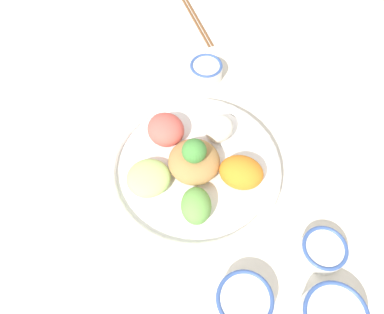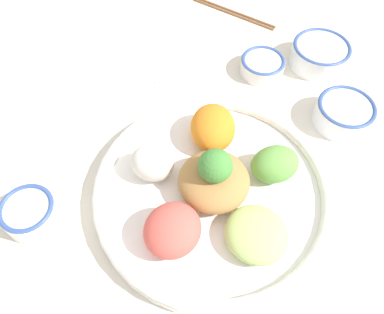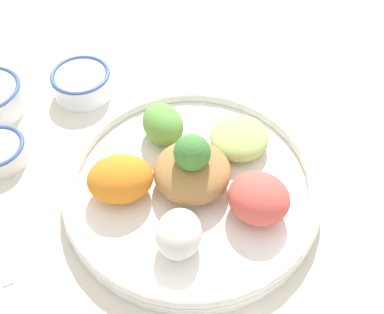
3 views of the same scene
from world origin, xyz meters
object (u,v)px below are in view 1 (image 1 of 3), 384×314
sauce_bowl_red (323,250)px  chopsticks_pair_near (197,21)px  salad_platter (194,166)px  rice_bowl_blue (244,301)px  serving_spoon_extra (316,157)px  serving_spoon_main (120,54)px  sauce_bowl_dark (206,70)px

sauce_bowl_red → chopsticks_pair_near: sauce_bowl_red is taller
chopsticks_pair_near → salad_platter: bearing=-21.9°
rice_bowl_blue → serving_spoon_extra: rice_bowl_blue is taller
serving_spoon_main → salad_platter: bearing=-89.1°
serving_spoon_extra → sauce_bowl_red: bearing=-8.4°
salad_platter → serving_spoon_main: salad_platter is taller
sauce_bowl_dark → sauce_bowl_red: bearing=-146.4°
serving_spoon_main → serving_spoon_extra: (-0.25, -0.50, 0.00)m
sauce_bowl_red → serving_spoon_extra: 0.21m
sauce_bowl_red → sauce_bowl_dark: size_ratio=1.07×
sauce_bowl_red → rice_bowl_blue: (-0.11, 0.14, 0.01)m
rice_bowl_blue → chopsticks_pair_near: bearing=14.0°
serving_spoon_main → serving_spoon_extra: 0.56m
chopsticks_pair_near → serving_spoon_main: (-0.16, 0.18, -0.00)m
salad_platter → sauce_bowl_dark: 0.28m
sauce_bowl_dark → chopsticks_pair_near: bearing=13.9°
salad_platter → serving_spoon_main: bearing=37.2°
sauce_bowl_dark → chopsticks_pair_near: (0.20, 0.05, -0.02)m
sauce_bowl_red → chopsticks_pair_near: 0.70m
serving_spoon_main → serving_spoon_extra: bearing=-62.2°
serving_spoon_extra → salad_platter: bearing=-83.8°
serving_spoon_extra → rice_bowl_blue: bearing=-32.5°
sauce_bowl_dark → rice_bowl_blue: bearing=-165.9°
rice_bowl_blue → serving_spoon_main: rice_bowl_blue is taller
rice_bowl_blue → serving_spoon_main: bearing=32.6°
salad_platter → serving_spoon_extra: size_ratio=2.79×
sauce_bowl_dark → serving_spoon_extra: (-0.20, -0.27, -0.02)m
sauce_bowl_dark → chopsticks_pair_near: sauce_bowl_dark is taller
chopsticks_pair_near → serving_spoon_main: 0.24m
salad_platter → chopsticks_pair_near: 0.48m
sauce_bowl_dark → chopsticks_pair_near: 0.21m
salad_platter → rice_bowl_blue: salad_platter is taller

